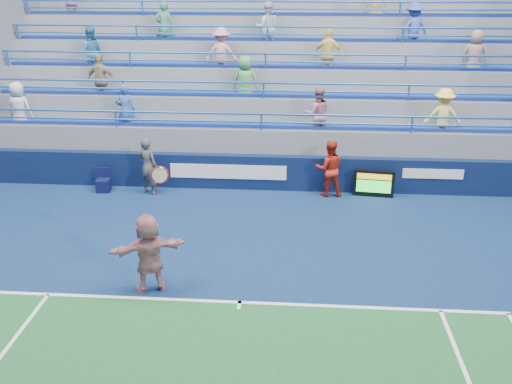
# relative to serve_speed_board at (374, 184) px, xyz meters

# --- Properties ---
(ground) EXTENTS (120.00, 120.00, 0.00)m
(ground) POSITION_rel_serve_speed_board_xyz_m (-3.44, -6.12, -0.42)
(ground) COLOR #333538
(sponsor_wall) EXTENTS (18.00, 0.32, 1.10)m
(sponsor_wall) POSITION_rel_serve_speed_board_xyz_m (-3.43, 0.38, 0.13)
(sponsor_wall) COLOR #0A1538
(sponsor_wall) RESTS_ON ground
(bleacher_stand) EXTENTS (18.00, 5.60, 6.13)m
(bleacher_stand) POSITION_rel_serve_speed_board_xyz_m (-3.44, 4.15, 1.13)
(bleacher_stand) COLOR slate
(bleacher_stand) RESTS_ON ground
(serve_speed_board) EXTENTS (1.21, 0.27, 0.83)m
(serve_speed_board) POSITION_rel_serve_speed_board_xyz_m (0.00, 0.00, 0.00)
(serve_speed_board) COLOR black
(serve_speed_board) RESTS_ON ground
(judge_chair) EXTENTS (0.44, 0.44, 0.72)m
(judge_chair) POSITION_rel_serve_speed_board_xyz_m (-8.27, -0.20, -0.19)
(judge_chair) COLOR #0B0F37
(judge_chair) RESTS_ON ground
(tennis_player) EXTENTS (1.72, 1.12, 2.84)m
(tennis_player) POSITION_rel_serve_speed_board_xyz_m (-5.40, -5.72, 0.47)
(tennis_player) COLOR silver
(tennis_player) RESTS_ON ground
(line_judge) EXTENTS (0.77, 0.66, 1.78)m
(line_judge) POSITION_rel_serve_speed_board_xyz_m (-6.81, -0.25, 0.47)
(line_judge) COLOR #131835
(line_judge) RESTS_ON ground
(ball_girl) EXTENTS (0.90, 0.73, 1.73)m
(ball_girl) POSITION_rel_serve_speed_board_xyz_m (-1.35, -0.00, 0.45)
(ball_girl) COLOR red
(ball_girl) RESTS_ON ground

